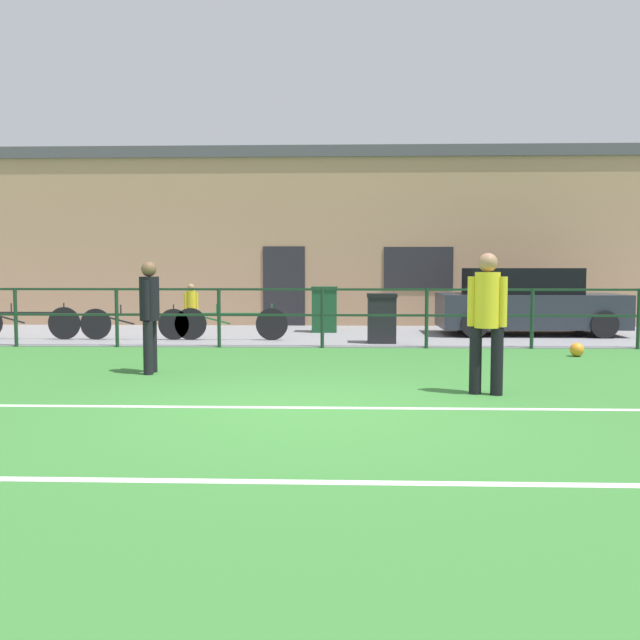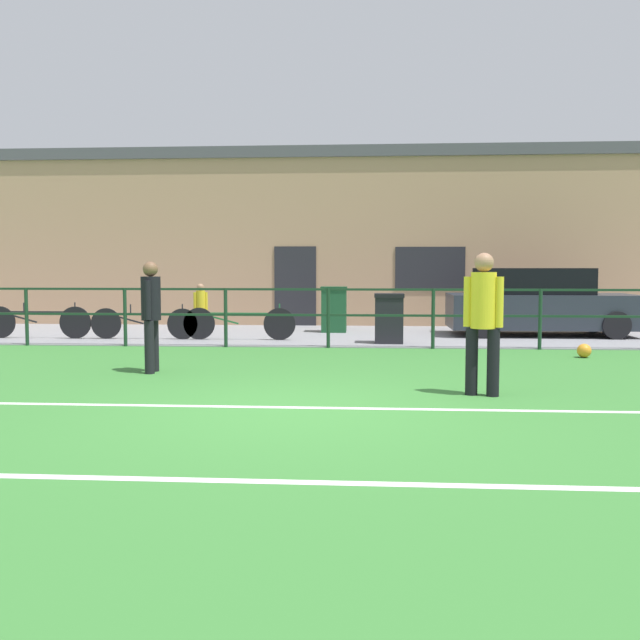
% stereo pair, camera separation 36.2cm
% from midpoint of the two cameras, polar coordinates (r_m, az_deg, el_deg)
% --- Properties ---
extents(ground, '(60.00, 44.00, 0.04)m').
position_cam_midpoint_polar(ground, '(7.70, -2.62, -7.48)').
color(ground, '#387A33').
extents(field_line_touchline, '(36.00, 0.11, 0.00)m').
position_cam_midpoint_polar(field_line_touchline, '(7.85, -2.53, -7.09)').
color(field_line_touchline, white).
rests_on(field_line_touchline, ground).
extents(field_line_hash, '(36.00, 0.11, 0.00)m').
position_cam_midpoint_polar(field_line_hash, '(5.24, -4.93, -12.90)').
color(field_line_hash, white).
rests_on(field_line_hash, ground).
extents(pavement_strip, '(48.00, 5.00, 0.02)m').
position_cam_midpoint_polar(pavement_strip, '(16.10, -0.17, -1.22)').
color(pavement_strip, gray).
rests_on(pavement_strip, ground).
extents(perimeter_fence, '(36.07, 0.07, 1.15)m').
position_cam_midpoint_polar(perimeter_fence, '(13.55, -0.58, 0.88)').
color(perimeter_fence, '#193823').
rests_on(perimeter_fence, ground).
extents(clubhouse_facade, '(28.00, 2.56, 4.71)m').
position_cam_midpoint_polar(clubhouse_facade, '(19.74, 0.24, 6.63)').
color(clubhouse_facade, tan).
rests_on(clubhouse_facade, ground).
extents(player_goalkeeper, '(0.29, 0.45, 1.63)m').
position_cam_midpoint_polar(player_goalkeeper, '(10.59, -14.56, 0.78)').
color(player_goalkeeper, black).
rests_on(player_goalkeeper, ground).
extents(player_striker, '(0.46, 0.30, 1.72)m').
position_cam_midpoint_polar(player_striker, '(8.73, 12.19, 0.43)').
color(player_striker, black).
rests_on(player_striker, ground).
extents(soccer_ball_spare, '(0.24, 0.24, 0.24)m').
position_cam_midpoint_polar(soccer_ball_spare, '(13.01, 19.30, -2.27)').
color(soccer_ball_spare, orange).
rests_on(soccer_ball_spare, ground).
extents(spectator_child, '(0.30, 0.20, 1.17)m').
position_cam_midpoint_polar(spectator_child, '(16.02, -11.01, 1.09)').
color(spectator_child, '#232D4C').
rests_on(spectator_child, pavement_strip).
extents(parked_car_red, '(4.09, 1.80, 1.51)m').
position_cam_midpoint_polar(parked_car_red, '(16.69, 15.80, 1.33)').
color(parked_car_red, '#282D38').
rests_on(parked_car_red, pavement_strip).
extents(bicycle_parked_0, '(2.40, 0.04, 0.77)m').
position_cam_midpoint_polar(bicycle_parked_0, '(14.98, -7.90, -0.27)').
color(bicycle_parked_0, black).
rests_on(bicycle_parked_0, pavement_strip).
extents(bicycle_parked_1, '(2.37, 0.04, 0.78)m').
position_cam_midpoint_polar(bicycle_parked_1, '(16.33, -23.32, -0.19)').
color(bicycle_parked_1, black).
rests_on(bicycle_parked_1, pavement_strip).
extents(bicycle_parked_2, '(2.33, 0.04, 0.75)m').
position_cam_midpoint_polar(bicycle_parked_2, '(15.47, -15.41, -0.28)').
color(bicycle_parked_2, black).
rests_on(bicycle_parked_2, pavement_strip).
extents(trash_bin_0, '(0.61, 0.52, 1.08)m').
position_cam_midpoint_polar(trash_bin_0, '(16.70, -0.26, 0.88)').
color(trash_bin_0, '#194C28').
rests_on(trash_bin_0, pavement_strip).
extents(trash_bin_1, '(0.60, 0.51, 1.00)m').
position_cam_midpoint_polar(trash_bin_1, '(14.33, 4.29, 0.17)').
color(trash_bin_1, black).
rests_on(trash_bin_1, pavement_strip).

